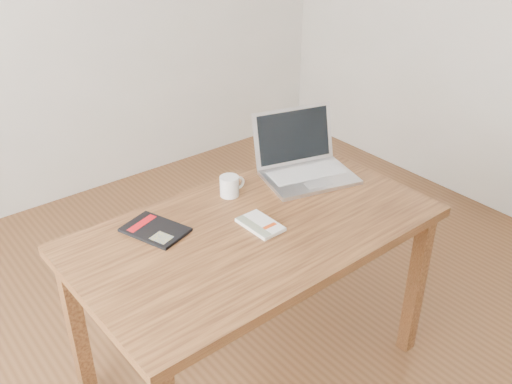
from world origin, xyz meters
TOP-DOWN VIEW (x-y plane):
  - room at (-0.07, 0.00)m, footprint 4.04×4.04m
  - desk at (-0.04, 0.04)m, footprint 1.37×0.80m
  - white_guidebook at (-0.03, 0.02)m, footprint 0.11×0.18m
  - black_guidebook at (-0.35, 0.24)m, footprint 0.22×0.27m
  - laptop at (0.38, 0.23)m, footprint 0.45×0.41m
  - coffee_mug at (0.02, 0.28)m, footprint 0.11×0.08m

SIDE VIEW (x-z plane):
  - desk at x=-0.04m, z-range 0.29..1.04m
  - black_guidebook at x=-0.35m, z-range 0.75..0.76m
  - white_guidebook at x=-0.03m, z-range 0.75..0.76m
  - coffee_mug at x=0.02m, z-range 0.75..0.84m
  - laptop at x=0.38m, z-range 0.68..0.93m
  - room at x=-0.07m, z-range 0.01..2.71m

